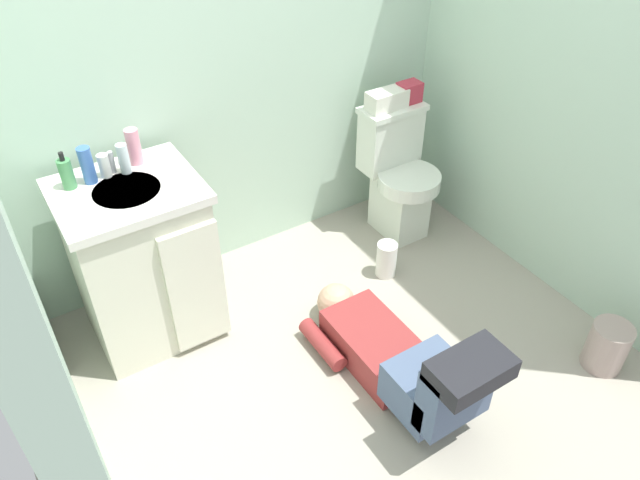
{
  "coord_description": "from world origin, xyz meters",
  "views": [
    {
      "loc": [
        -1.16,
        -1.56,
        2.23
      ],
      "look_at": [
        0.03,
        0.32,
        0.45
      ],
      "focal_mm": 34.25,
      "sensor_mm": 36.0,
      "label": 1
    }
  ],
  "objects_px": {
    "tissue_box": "(387,100)",
    "trash_can": "(607,346)",
    "faucet": "(112,162)",
    "toiletry_bag": "(409,92)",
    "bottle_clear": "(124,159)",
    "bottle_pink": "(134,147)",
    "person_plumber": "(401,359)",
    "bottle_blue": "(87,165)",
    "paper_towel_roll": "(386,259)",
    "bottle_white": "(104,166)",
    "vanity_cabinet": "(143,261)",
    "toilet": "(398,174)",
    "soap_dispenser": "(67,173)"
  },
  "relations": [
    {
      "from": "faucet",
      "to": "toiletry_bag",
      "type": "relative_size",
      "value": 0.81
    },
    {
      "from": "vanity_cabinet",
      "to": "soap_dispenser",
      "type": "distance_m",
      "value": 0.52
    },
    {
      "from": "person_plumber",
      "to": "paper_towel_roll",
      "type": "relative_size",
      "value": 5.24
    },
    {
      "from": "faucet",
      "to": "trash_can",
      "type": "bearing_deg",
      "value": -41.86
    },
    {
      "from": "bottle_white",
      "to": "bottle_pink",
      "type": "distance_m",
      "value": 0.15
    },
    {
      "from": "person_plumber",
      "to": "bottle_white",
      "type": "xyz_separation_m",
      "value": [
        -0.82,
        1.06,
        0.7
      ]
    },
    {
      "from": "person_plumber",
      "to": "bottle_white",
      "type": "bearing_deg",
      "value": 127.55
    },
    {
      "from": "bottle_clear",
      "to": "paper_towel_roll",
      "type": "relative_size",
      "value": 0.66
    },
    {
      "from": "faucet",
      "to": "bottle_clear",
      "type": "relative_size",
      "value": 0.75
    },
    {
      "from": "tissue_box",
      "to": "trash_can",
      "type": "bearing_deg",
      "value": -81.74
    },
    {
      "from": "toilet",
      "to": "paper_towel_roll",
      "type": "xyz_separation_m",
      "value": [
        -0.3,
        -0.32,
        -0.27
      ]
    },
    {
      "from": "vanity_cabinet",
      "to": "bottle_blue",
      "type": "distance_m",
      "value": 0.51
    },
    {
      "from": "tissue_box",
      "to": "trash_can",
      "type": "relative_size",
      "value": 0.92
    },
    {
      "from": "vanity_cabinet",
      "to": "toiletry_bag",
      "type": "height_order",
      "value": "toiletry_bag"
    },
    {
      "from": "bottle_clear",
      "to": "faucet",
      "type": "bearing_deg",
      "value": 148.46
    },
    {
      "from": "person_plumber",
      "to": "bottle_white",
      "type": "height_order",
      "value": "bottle_white"
    },
    {
      "from": "vanity_cabinet",
      "to": "faucet",
      "type": "relative_size",
      "value": 8.2
    },
    {
      "from": "toilet",
      "to": "soap_dispenser",
      "type": "relative_size",
      "value": 4.52
    },
    {
      "from": "vanity_cabinet",
      "to": "trash_can",
      "type": "xyz_separation_m",
      "value": [
        1.66,
        -1.34,
        -0.3
      ]
    },
    {
      "from": "toilet",
      "to": "trash_can",
      "type": "bearing_deg",
      "value": -83.06
    },
    {
      "from": "trash_can",
      "to": "paper_towel_roll",
      "type": "bearing_deg",
      "value": 114.06
    },
    {
      "from": "person_plumber",
      "to": "bottle_pink",
      "type": "relative_size",
      "value": 6.5
    },
    {
      "from": "bottle_blue",
      "to": "paper_towel_roll",
      "type": "distance_m",
      "value": 1.58
    },
    {
      "from": "bottle_white",
      "to": "bottle_clear",
      "type": "distance_m",
      "value": 0.08
    },
    {
      "from": "toilet",
      "to": "vanity_cabinet",
      "type": "bearing_deg",
      "value": -179.15
    },
    {
      "from": "bottle_white",
      "to": "paper_towel_roll",
      "type": "bearing_deg",
      "value": -19.24
    },
    {
      "from": "bottle_white",
      "to": "trash_can",
      "type": "relative_size",
      "value": 0.43
    },
    {
      "from": "vanity_cabinet",
      "to": "person_plumber",
      "type": "bearing_deg",
      "value": -50.14
    },
    {
      "from": "bottle_blue",
      "to": "bottle_pink",
      "type": "xyz_separation_m",
      "value": [
        0.21,
        0.05,
        0.0
      ]
    },
    {
      "from": "faucet",
      "to": "person_plumber",
      "type": "xyz_separation_m",
      "value": [
        0.78,
        -1.08,
        -0.69
      ]
    },
    {
      "from": "soap_dispenser",
      "to": "bottle_clear",
      "type": "bearing_deg",
      "value": -2.0
    },
    {
      "from": "bottle_blue",
      "to": "bottle_pink",
      "type": "relative_size",
      "value": 0.99
    },
    {
      "from": "toilet",
      "to": "bottle_blue",
      "type": "relative_size",
      "value": 4.61
    },
    {
      "from": "person_plumber",
      "to": "toiletry_bag",
      "type": "bearing_deg",
      "value": 51.99
    },
    {
      "from": "tissue_box",
      "to": "toilet",
      "type": "bearing_deg",
      "value": -63.57
    },
    {
      "from": "person_plumber",
      "to": "toiletry_bag",
      "type": "height_order",
      "value": "toiletry_bag"
    },
    {
      "from": "toiletry_bag",
      "to": "trash_can",
      "type": "height_order",
      "value": "toiletry_bag"
    },
    {
      "from": "toilet",
      "to": "bottle_white",
      "type": "xyz_separation_m",
      "value": [
        -1.53,
        0.11,
        0.5
      ]
    },
    {
      "from": "bottle_white",
      "to": "faucet",
      "type": "bearing_deg",
      "value": 21.32
    },
    {
      "from": "tissue_box",
      "to": "trash_can",
      "type": "xyz_separation_m",
      "value": [
        0.21,
        -1.45,
        -0.68
      ]
    },
    {
      "from": "toilet",
      "to": "toiletry_bag",
      "type": "bearing_deg",
      "value": 40.77
    },
    {
      "from": "bottle_blue",
      "to": "trash_can",
      "type": "distance_m",
      "value": 2.42
    },
    {
      "from": "person_plumber",
      "to": "trash_can",
      "type": "relative_size",
      "value": 4.45
    },
    {
      "from": "bottle_blue",
      "to": "toilet",
      "type": "bearing_deg",
      "value": -3.53
    },
    {
      "from": "faucet",
      "to": "bottle_blue",
      "type": "distance_m",
      "value": 0.11
    },
    {
      "from": "bottle_clear",
      "to": "bottle_pink",
      "type": "bearing_deg",
      "value": 36.93
    },
    {
      "from": "bottle_white",
      "to": "paper_towel_roll",
      "type": "height_order",
      "value": "bottle_white"
    },
    {
      "from": "vanity_cabinet",
      "to": "paper_towel_roll",
      "type": "xyz_separation_m",
      "value": [
        1.19,
        -0.3,
        -0.32
      ]
    },
    {
      "from": "bottle_pink",
      "to": "person_plumber",
      "type": "bearing_deg",
      "value": -58.54
    },
    {
      "from": "toilet",
      "to": "bottle_white",
      "type": "distance_m",
      "value": 1.61
    }
  ]
}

